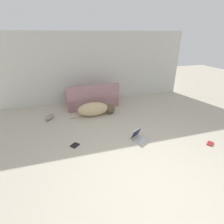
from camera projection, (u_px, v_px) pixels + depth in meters
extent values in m
plane|color=#BCB29E|center=(156.00, 190.00, 2.90)|extent=(20.00, 20.00, 0.00)
cube|color=beige|center=(96.00, 68.00, 6.34)|extent=(6.87, 0.06, 2.45)
cube|color=#A3757A|center=(92.00, 100.00, 6.22)|extent=(1.78, 0.93, 0.39)
cube|color=#A3757A|center=(94.00, 92.00, 5.73)|extent=(1.75, 0.23, 0.45)
cube|color=#A3757A|center=(112.00, 96.00, 6.42)|extent=(0.24, 0.85, 0.53)
cube|color=#A3757A|center=(70.00, 101.00, 5.95)|extent=(0.24, 0.85, 0.53)
ellipsoid|color=tan|center=(93.00, 109.00, 5.44)|extent=(0.95, 0.46, 0.43)
sphere|color=brown|center=(110.00, 109.00, 5.62)|extent=(0.30, 0.30, 0.30)
cylinder|color=tan|center=(74.00, 117.00, 5.36)|extent=(0.24, 0.05, 0.05)
ellipsoid|color=gray|center=(49.00, 117.00, 5.27)|extent=(0.30, 0.39, 0.13)
sphere|color=#A89E93|center=(52.00, 115.00, 5.46)|extent=(0.13, 0.13, 0.10)
cylinder|color=gray|center=(46.00, 122.00, 5.10)|extent=(0.05, 0.09, 0.02)
cube|color=#B7B7BC|center=(141.00, 140.00, 4.24)|extent=(0.39, 0.37, 0.02)
cube|color=#B7B7BC|center=(136.00, 133.00, 4.30)|extent=(0.32, 0.24, 0.24)
cube|color=#0F1938|center=(136.00, 133.00, 4.29)|extent=(0.29, 0.21, 0.21)
cube|color=black|center=(75.00, 145.00, 4.04)|extent=(0.23, 0.23, 0.02)
cube|color=maroon|center=(210.00, 144.00, 4.10)|extent=(0.22, 0.20, 0.02)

